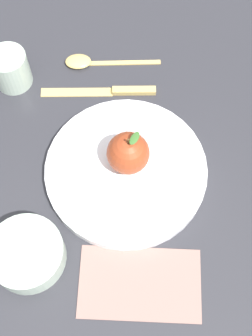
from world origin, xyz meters
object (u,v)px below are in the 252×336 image
object	(u,v)px
cup	(10,68)
knife	(109,91)
dinner_plate	(126,170)
linen_napkin	(140,283)
spoon	(87,62)
side_bowl	(27,253)
apple	(128,153)

from	to	relation	value
cup	knife	distance (m)	0.18
dinner_plate	knife	size ratio (longest dim) A/B	1.33
dinner_plate	linen_napkin	bearing A→B (deg)	-103.67
spoon	side_bowl	bearing A→B (deg)	-121.86
dinner_plate	spoon	xyz separation A→B (m)	(0.01, 0.23, -0.01)
linen_napkin	apple	bearing A→B (deg)	75.01
apple	linen_napkin	bearing A→B (deg)	-104.99
cup	spoon	bearing A→B (deg)	-4.29
apple	knife	world-z (taller)	apple
knife	dinner_plate	bearing A→B (deg)	-99.45
apple	linen_napkin	world-z (taller)	apple
cup	linen_napkin	bearing A→B (deg)	-78.75
knife	linen_napkin	xyz separation A→B (m)	(-0.07, -0.34, -0.00)
knife	spoon	xyz separation A→B (m)	(-0.02, 0.07, 0.00)
apple	side_bowl	xyz separation A→B (m)	(-0.19, -0.09, -0.03)
spoon	linen_napkin	size ratio (longest dim) A/B	0.98
dinner_plate	spoon	world-z (taller)	dinner_plate
side_bowl	linen_napkin	xyz separation A→B (m)	(0.14, -0.10, -0.02)
side_bowl	linen_napkin	world-z (taller)	side_bowl
cup	knife	xyz separation A→B (m)	(0.15, -0.08, -0.03)
dinner_plate	apple	world-z (taller)	apple
dinner_plate	apple	distance (m)	0.04
linen_napkin	side_bowl	bearing A→B (deg)	146.71
cup	spoon	xyz separation A→B (m)	(0.14, -0.01, -0.03)
apple	knife	size ratio (longest dim) A/B	0.40
cup	dinner_plate	bearing A→B (deg)	-62.54
apple	side_bowl	world-z (taller)	apple
knife	linen_napkin	distance (m)	0.35
dinner_plate	side_bowl	size ratio (longest dim) A/B	2.34
apple	side_bowl	distance (m)	0.22
dinner_plate	side_bowl	xyz separation A→B (m)	(-0.19, -0.08, 0.01)
knife	apple	bearing A→B (deg)	-97.52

